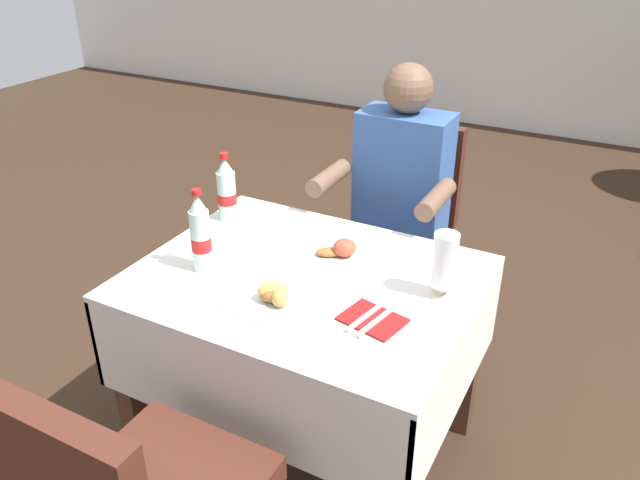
% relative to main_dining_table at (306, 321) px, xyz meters
% --- Properties ---
extents(ground_plane, '(11.00, 11.00, 0.00)m').
position_rel_main_dining_table_xyz_m(ground_plane, '(0.09, 0.08, -0.56)').
color(ground_plane, '#382619').
extents(main_dining_table, '(1.06, 0.84, 0.74)m').
position_rel_main_dining_table_xyz_m(main_dining_table, '(0.00, 0.00, 0.00)').
color(main_dining_table, white).
rests_on(main_dining_table, ground).
extents(chair_far_diner_seat, '(0.44, 0.50, 0.97)m').
position_rel_main_dining_table_xyz_m(chair_far_diner_seat, '(-0.00, 0.81, -0.01)').
color(chair_far_diner_seat, '#4C2319').
rests_on(chair_far_diner_seat, ground).
extents(seated_diner_far, '(0.50, 0.46, 1.26)m').
position_rel_main_dining_table_xyz_m(seated_diner_far, '(0.03, 0.70, 0.15)').
color(seated_diner_far, '#282D42').
rests_on(seated_diner_far, ground).
extents(plate_near_camera, '(0.24, 0.24, 0.07)m').
position_rel_main_dining_table_xyz_m(plate_near_camera, '(-0.01, -0.18, 0.20)').
color(plate_near_camera, white).
rests_on(plate_near_camera, main_dining_table).
extents(plate_far_diner, '(0.25, 0.25, 0.07)m').
position_rel_main_dining_table_xyz_m(plate_far_diner, '(0.03, 0.17, 0.19)').
color(plate_far_diner, white).
rests_on(plate_far_diner, main_dining_table).
extents(beer_glass_left, '(0.07, 0.07, 0.21)m').
position_rel_main_dining_table_xyz_m(beer_glass_left, '(0.42, 0.09, 0.29)').
color(beer_glass_left, white).
rests_on(beer_glass_left, main_dining_table).
extents(cola_bottle_primary, '(0.06, 0.06, 0.28)m').
position_rel_main_dining_table_xyz_m(cola_bottle_primary, '(-0.31, -0.12, 0.30)').
color(cola_bottle_primary, silver).
rests_on(cola_bottle_primary, main_dining_table).
extents(cola_bottle_secondary, '(0.07, 0.07, 0.26)m').
position_rel_main_dining_table_xyz_m(cola_bottle_secondary, '(-0.45, 0.22, 0.29)').
color(cola_bottle_secondary, silver).
rests_on(cola_bottle_secondary, main_dining_table).
extents(napkin_cutlery_set, '(0.19, 0.20, 0.01)m').
position_rel_main_dining_table_xyz_m(napkin_cutlery_set, '(0.29, -0.13, 0.18)').
color(napkin_cutlery_set, maroon).
rests_on(napkin_cutlery_set, main_dining_table).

